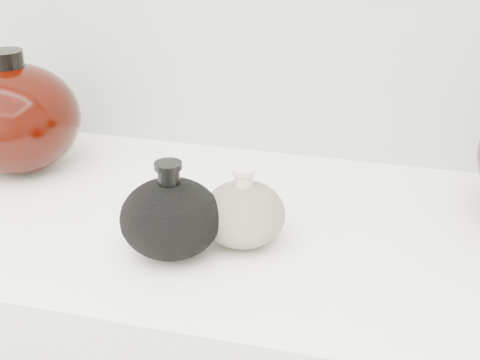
# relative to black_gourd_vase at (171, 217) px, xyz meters

# --- Properties ---
(black_gourd_vase) EXTENTS (0.15, 0.15, 0.12)m
(black_gourd_vase) POSITION_rel_black_gourd_vase_xyz_m (0.00, 0.00, 0.00)
(black_gourd_vase) COLOR black
(black_gourd_vase) RESTS_ON display_counter
(cream_gourd_vase) EXTENTS (0.13, 0.13, 0.11)m
(cream_gourd_vase) POSITION_rel_black_gourd_vase_xyz_m (0.08, 0.05, -0.01)
(cream_gourd_vase) COLOR beige
(cream_gourd_vase) RESTS_ON display_counter
(left_round_pot) EXTENTS (0.23, 0.23, 0.19)m
(left_round_pot) POSITION_rel_black_gourd_vase_xyz_m (-0.32, 0.18, 0.04)
(left_round_pot) COLOR black
(left_round_pot) RESTS_ON display_counter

